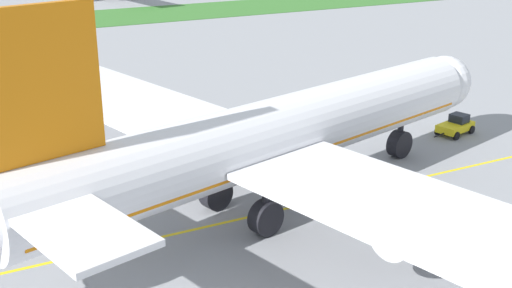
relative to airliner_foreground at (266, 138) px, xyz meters
name	(u,v)px	position (x,y,z in m)	size (l,w,h in m)	color
ground_plane	(216,211)	(-3.76, 1.79, -6.29)	(600.00, 600.00, 0.00)	gray
apron_taxi_line	(227,222)	(-3.76, -0.51, -6.28)	(280.00, 0.36, 0.01)	yellow
grass_median_strip	(22,24)	(-3.76, 103.91, -6.24)	(320.00, 24.00, 0.10)	#38722D
airliner_foreground	(266,138)	(0.00, 0.00, 0.00)	(54.64, 87.75, 18.52)	white
pushback_tug	(456,125)	(27.62, 7.46, -5.29)	(6.29, 3.58, 2.16)	yellow
service_truck_fuel_bowser	(127,91)	(-0.99, 35.73, -4.71)	(5.68, 3.54, 2.90)	#B21E19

